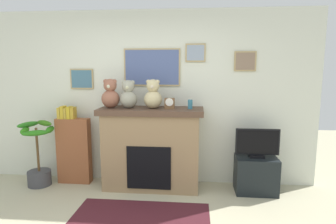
# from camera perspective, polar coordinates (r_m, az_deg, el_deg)

# --- Properties ---
(back_wall) EXTENTS (5.20, 0.15, 2.60)m
(back_wall) POSITION_cam_1_polar(r_m,az_deg,el_deg) (4.46, -4.94, 2.90)
(back_wall) COLOR silver
(back_wall) RESTS_ON ground_plane
(fireplace) EXTENTS (1.49, 0.58, 1.18)m
(fireplace) POSITION_cam_1_polar(r_m,az_deg,el_deg) (4.26, -3.28, -7.08)
(fireplace) COLOR #917451
(fireplace) RESTS_ON ground_plane
(bookshelf) EXTENTS (0.50, 0.16, 1.19)m
(bookshelf) POSITION_cam_1_polar(r_m,az_deg,el_deg) (4.67, -18.15, -6.85)
(bookshelf) COLOR brown
(bookshelf) RESTS_ON ground_plane
(potted_plant) EXTENTS (0.56, 0.58, 0.97)m
(potted_plant) POSITION_cam_1_polar(r_m,az_deg,el_deg) (4.78, -24.22, -8.64)
(potted_plant) COLOR #3F3F44
(potted_plant) RESTS_ON ground_plane
(tv_stand) EXTENTS (0.57, 0.40, 0.51)m
(tv_stand) POSITION_cam_1_polar(r_m,az_deg,el_deg) (4.37, 16.95, -11.75)
(tv_stand) COLOR black
(tv_stand) RESTS_ON ground_plane
(television) EXTENTS (0.60, 0.14, 0.41)m
(television) POSITION_cam_1_polar(r_m,az_deg,el_deg) (4.23, 17.23, -5.99)
(television) COLOR black
(television) RESTS_ON tv_stand
(area_rug) EXTENTS (1.64, 0.92, 0.01)m
(area_rug) POSITION_cam_1_polar(r_m,az_deg,el_deg) (3.63, -5.59, -20.26)
(area_rug) COLOR #451921
(area_rug) RESTS_ON ground_plane
(candle_jar) EXTENTS (0.07, 0.07, 0.13)m
(candle_jar) POSITION_cam_1_polar(r_m,az_deg,el_deg) (4.06, 4.40, 1.53)
(candle_jar) COLOR teal
(candle_jar) RESTS_ON fireplace
(mantel_clock) EXTENTS (0.14, 0.10, 0.15)m
(mantel_clock) POSITION_cam_1_polar(r_m,az_deg,el_deg) (4.07, 0.33, 1.72)
(mantel_clock) COLOR brown
(mantel_clock) RESTS_ON fireplace
(teddy_bear_grey) EXTENTS (0.26, 0.26, 0.42)m
(teddy_bear_grey) POSITION_cam_1_polar(r_m,az_deg,el_deg) (4.22, -11.31, 3.35)
(teddy_bear_grey) COLOR #925A45
(teddy_bear_grey) RESTS_ON fireplace
(teddy_bear_brown) EXTENTS (0.25, 0.25, 0.40)m
(teddy_bear_brown) POSITION_cam_1_polar(r_m,az_deg,el_deg) (4.16, -7.81, 3.25)
(teddy_bear_brown) COLOR gray
(teddy_bear_brown) RESTS_ON fireplace
(teddy_bear_tan) EXTENTS (0.26, 0.26, 0.41)m
(teddy_bear_tan) POSITION_cam_1_polar(r_m,az_deg,el_deg) (4.09, -2.98, 3.30)
(teddy_bear_tan) COLOR #C7B786
(teddy_bear_tan) RESTS_ON fireplace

